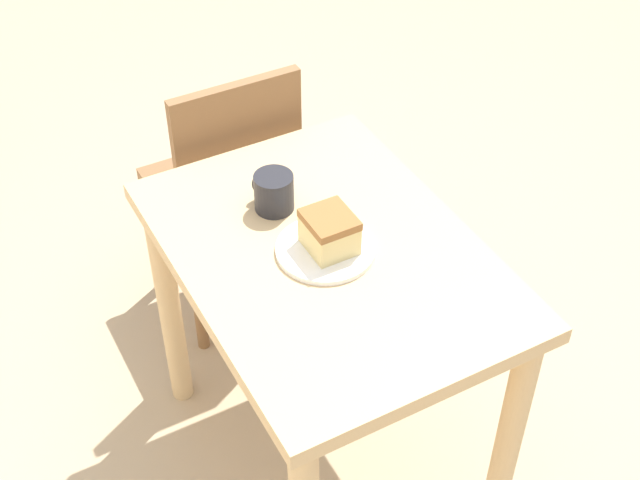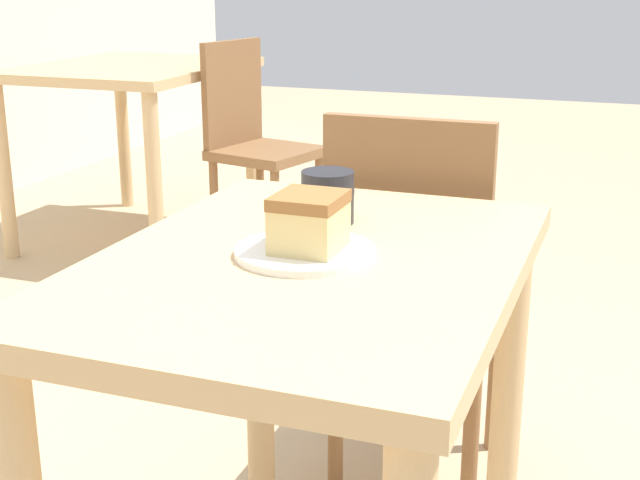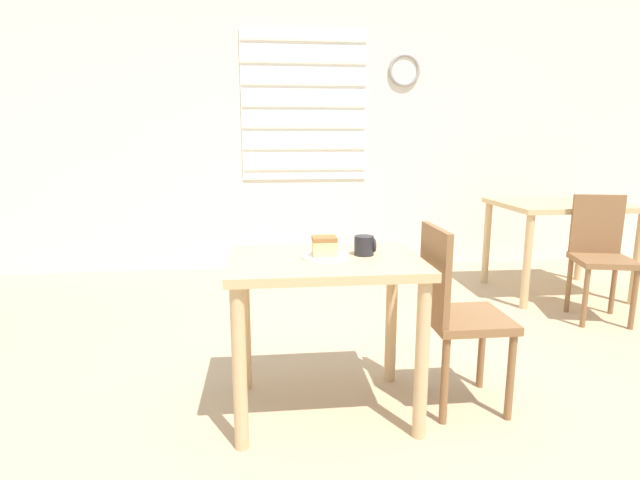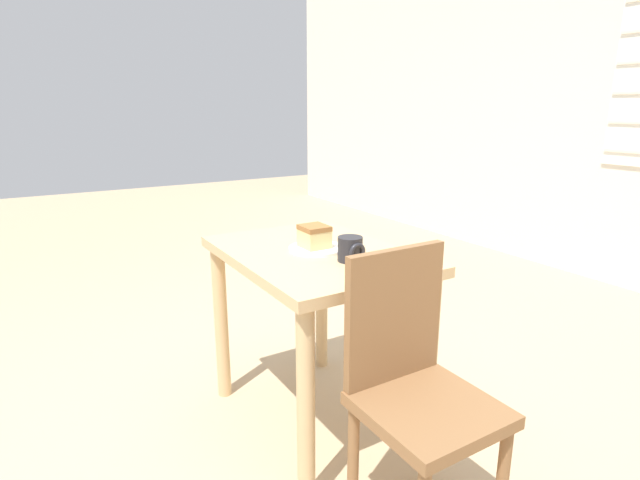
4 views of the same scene
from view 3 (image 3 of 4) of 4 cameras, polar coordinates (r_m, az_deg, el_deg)
ground_plane at (r=2.35m, az=4.96°, el=-21.61°), size 14.00×14.00×0.00m
wall_back at (r=4.97m, az=-1.60°, el=12.95°), size 10.00×0.09×2.80m
dining_table_near at (r=2.29m, az=0.59°, el=-5.47°), size 0.87×0.63×0.75m
dining_table_far at (r=4.54m, az=25.73°, el=2.47°), size 1.00×0.80×0.77m
chair_near_window at (r=2.46m, az=15.16°, el=-7.77°), size 0.37×0.37×0.89m
chair_far_corner at (r=4.07m, az=29.39°, el=-1.24°), size 0.45×0.45×0.89m
plate at (r=2.26m, az=0.56°, el=-1.87°), size 0.22×0.22×0.01m
cake_slice at (r=2.24m, az=0.50°, el=-0.69°), size 0.11×0.10×0.09m
coffee_mug at (r=2.31m, az=5.15°, el=-0.63°), size 0.10×0.09×0.09m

